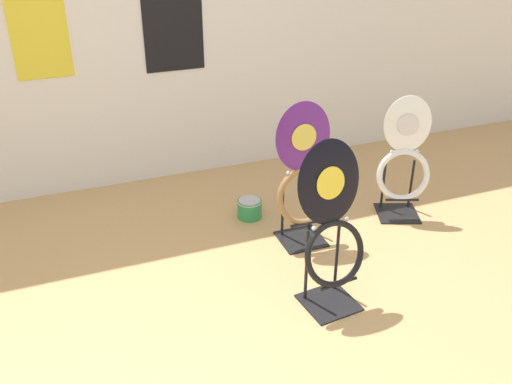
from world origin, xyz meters
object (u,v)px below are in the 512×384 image
object	(u,v)px
toilet_seat_display_white_plain	(404,162)
paint_can	(250,208)
toilet_seat_display_jazz_black	(331,228)
toilet_seat_display_purple_note	(304,180)

from	to	relation	value
toilet_seat_display_white_plain	paint_can	world-z (taller)	toilet_seat_display_white_plain
toilet_seat_display_white_plain	paint_can	distance (m)	1.09
toilet_seat_display_white_plain	paint_can	size ratio (longest dim) A/B	4.93
toilet_seat_display_jazz_black	paint_can	world-z (taller)	toilet_seat_display_jazz_black
toilet_seat_display_jazz_black	paint_can	distance (m)	1.09
toilet_seat_display_white_plain	toilet_seat_display_jazz_black	size ratio (longest dim) A/B	0.91
toilet_seat_display_purple_note	toilet_seat_display_jazz_black	xyz separation A→B (m)	(-0.13, -0.62, 0.04)
toilet_seat_display_white_plain	paint_can	bearing A→B (deg)	161.27
toilet_seat_display_purple_note	toilet_seat_display_jazz_black	size ratio (longest dim) A/B	0.99
paint_can	toilet_seat_display_jazz_black	bearing A→B (deg)	-85.56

